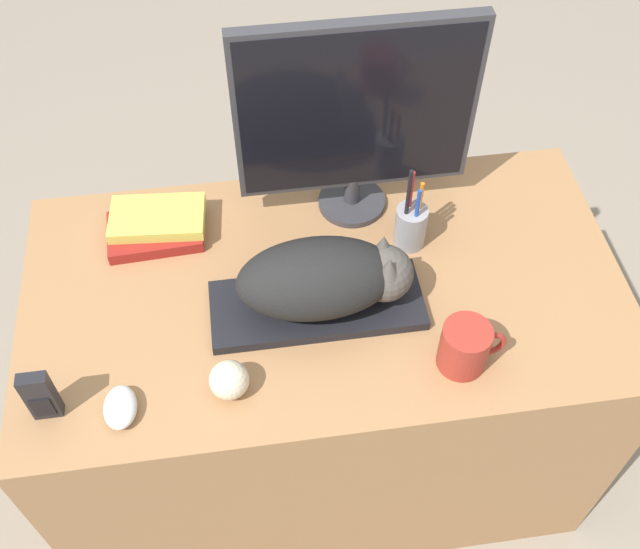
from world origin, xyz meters
The scene contains 10 objects.
desk centered at (0.00, 0.35, 0.39)m, with size 1.30×0.70×0.77m.
keyboard centered at (-0.03, 0.29, 0.79)m, with size 0.44×0.17×0.02m.
cat centered at (0.00, 0.29, 0.88)m, with size 0.36×0.18×0.16m.
monitor centered at (0.10, 0.58, 1.04)m, with size 0.51×0.16×0.49m.
computer_mouse centered at (-0.42, 0.11, 0.79)m, with size 0.06×0.09×0.04m.
coffee_mug centered at (0.24, 0.12, 0.83)m, with size 0.13×0.10×0.11m.
pen_cup centered at (0.20, 0.45, 0.83)m, with size 0.07×0.07×0.23m.
baseball centered at (-0.22, 0.12, 0.81)m, with size 0.08×0.08×0.08m.
phone centered at (-0.56, 0.12, 0.84)m, with size 0.05×0.03×0.13m.
book_stack centered at (-0.35, 0.55, 0.80)m, with size 0.23×0.16×0.06m.
Camera 1 is at (-0.15, -0.62, 2.05)m, focal length 42.00 mm.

